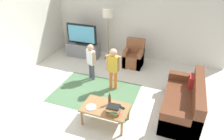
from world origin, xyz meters
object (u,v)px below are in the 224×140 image
at_px(couch, 185,103).
at_px(bottle, 110,100).
at_px(floor_lamp, 108,16).
at_px(armchair, 134,57).
at_px(child_near_tv, 91,59).
at_px(tv_remote, 121,107).
at_px(tv_stand, 83,50).
at_px(plate, 91,107).
at_px(book_stack, 113,109).
at_px(coffee_table, 105,109).
at_px(child_center, 113,66).
at_px(tv, 82,34).

bearing_deg(couch, bottle, -153.07).
distance_m(floor_lamp, bottle, 3.28).
relative_size(armchair, floor_lamp, 0.51).
bearing_deg(child_near_tv, couch, -13.47).
height_order(child_near_tv, tv_remote, child_near_tv).
bearing_deg(tv_stand, plate, -59.61).
bearing_deg(couch, book_stack, -143.15).
xyz_separation_m(coffee_table, bottle, (0.05, 0.12, 0.17)).
height_order(child_center, plate, child_center).
distance_m(bottle, tv_remote, 0.29).
relative_size(couch, floor_lamp, 1.01).
bearing_deg(tv, floor_lamp, 10.52).
bearing_deg(tv_stand, coffee_table, -54.68).
xyz_separation_m(armchair, child_near_tv, (-0.94, -1.28, 0.37)).
height_order(tv, book_stack, tv).
relative_size(floor_lamp, tv_remote, 10.47).
bearing_deg(coffee_table, child_center, 102.70).
height_order(child_center, bottle, child_center).
bearing_deg(tv_stand, couch, -28.34).
height_order(tv, armchair, tv).
bearing_deg(plate, floor_lamp, 104.69).
bearing_deg(plate, coffee_table, 23.22).
height_order(tv, plate, tv).
bearing_deg(bottle, tv, 127.36).
height_order(tv_stand, child_center, child_center).
height_order(tv_stand, armchair, armchair).
bearing_deg(armchair, plate, -93.10).
xyz_separation_m(tv, armchair, (1.91, -0.02, -0.55)).
bearing_deg(tv, book_stack, -52.86).
bearing_deg(bottle, child_near_tv, 127.89).
bearing_deg(floor_lamp, coffee_table, -69.95).
bearing_deg(tv_stand, armchair, -1.18).
bearing_deg(floor_lamp, armchair, -11.01).
xyz_separation_m(child_center, tv_remote, (0.61, -1.19, -0.29)).
distance_m(tv_stand, floor_lamp, 1.61).
distance_m(book_stack, bottle, 0.30).
bearing_deg(child_center, tv, 138.16).
bearing_deg(tv_stand, child_near_tv, -53.67).
bearing_deg(tv_remote, tv_stand, 151.04).
distance_m(child_center, tv_remote, 1.37).
relative_size(tv_stand, coffee_table, 1.20).
xyz_separation_m(tv_stand, couch, (3.64, -1.96, 0.05)).
bearing_deg(bottle, floor_lamp, 111.67).
bearing_deg(bottle, tv_remote, -4.24).
height_order(tv, coffee_table, tv).
relative_size(book_stack, bottle, 1.00).
relative_size(tv, book_stack, 3.75).
xyz_separation_m(armchair, floor_lamp, (-0.98, 0.19, 1.25)).
height_order(armchair, book_stack, armchair).
xyz_separation_m(tv, couch, (3.64, -1.94, -0.56)).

